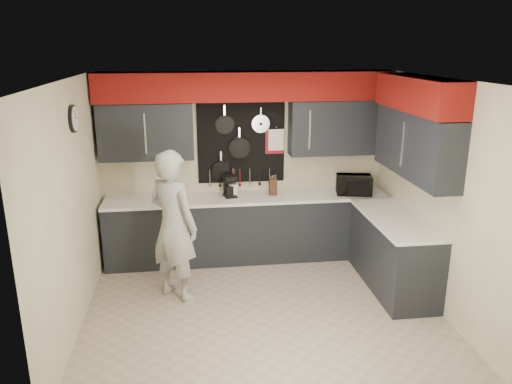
{
  "coord_description": "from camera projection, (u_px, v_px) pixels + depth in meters",
  "views": [
    {
      "loc": [
        -0.74,
        -5.1,
        2.95
      ],
      "look_at": [
        -0.0,
        0.5,
        1.26
      ],
      "focal_mm": 35.0,
      "sensor_mm": 36.0,
      "label": 1
    }
  ],
  "objects": [
    {
      "name": "ground",
      "position": [
        262.0,
        308.0,
        5.79
      ],
      "size": [
        4.0,
        4.0,
        0.0
      ],
      "primitive_type": "plane",
      "color": "tan",
      "rests_on": "ground"
    },
    {
      "name": "right_wall_assembly",
      "position": [
        419.0,
        135.0,
        5.71
      ],
      "size": [
        0.36,
        3.5,
        2.6
      ],
      "color": "beige",
      "rests_on": "ground"
    },
    {
      "name": "back_wall_assembly",
      "position": [
        246.0,
        116.0,
        6.73
      ],
      "size": [
        4.0,
        0.36,
        2.6
      ],
      "color": "beige",
      "rests_on": "ground"
    },
    {
      "name": "base_cabinets",
      "position": [
        286.0,
        234.0,
        6.79
      ],
      "size": [
        3.95,
        2.2,
        0.92
      ],
      "color": "black",
      "rests_on": "ground"
    },
    {
      "name": "microwave",
      "position": [
        354.0,
        185.0,
        6.96
      ],
      "size": [
        0.53,
        0.41,
        0.26
      ],
      "primitive_type": "imported",
      "rotation": [
        0.0,
        0.0,
        -0.2
      ],
      "color": "black",
      "rests_on": "base_cabinets"
    },
    {
      "name": "left_wall_assembly",
      "position": [
        72.0,
        206.0,
        5.17
      ],
      "size": [
        0.05,
        3.5,
        2.6
      ],
      "color": "beige",
      "rests_on": "ground"
    },
    {
      "name": "person",
      "position": [
        173.0,
        226.0,
        5.82
      ],
      "size": [
        0.78,
        0.76,
        1.81
      ],
      "primitive_type": "imported",
      "rotation": [
        0.0,
        0.0,
        2.42
      ],
      "color": "#A9A9A6",
      "rests_on": "ground"
    },
    {
      "name": "coffee_maker",
      "position": [
        230.0,
        185.0,
        6.85
      ],
      "size": [
        0.2,
        0.23,
        0.3
      ],
      "rotation": [
        0.0,
        0.0,
        0.22
      ],
      "color": "black",
      "rests_on": "base_cabinets"
    },
    {
      "name": "utensil_crock",
      "position": [
        233.0,
        190.0,
        6.89
      ],
      "size": [
        0.14,
        0.14,
        0.17
      ],
      "primitive_type": "cylinder",
      "color": "white",
      "rests_on": "base_cabinets"
    },
    {
      "name": "knife_block",
      "position": [
        273.0,
        187.0,
        6.93
      ],
      "size": [
        0.11,
        0.11,
        0.23
      ],
      "primitive_type": "cube",
      "rotation": [
        0.0,
        0.0,
        -0.05
      ],
      "color": "#361B11",
      "rests_on": "base_cabinets"
    }
  ]
}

